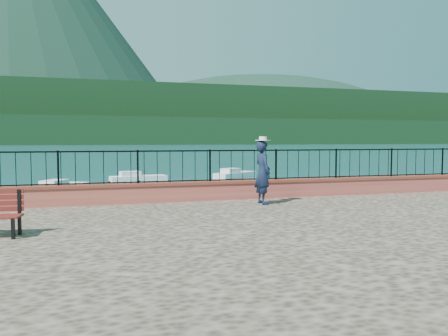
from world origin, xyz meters
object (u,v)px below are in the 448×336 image
boat_3 (61,185)px  boat_4 (138,176)px  person (263,172)px  boat_2 (318,185)px  boat_0 (11,215)px  boat_1 (193,197)px  boat_5 (235,173)px

boat_3 → boat_4: 7.36m
person → boat_2: person is taller
boat_0 → boat_4: 16.76m
person → boat_2: (7.92, 11.11, -1.72)m
boat_1 → boat_3: 9.71m
boat_1 → boat_3: (-6.34, 7.35, 0.00)m
person → boat_5: size_ratio=0.43×
person → boat_5: bearing=-20.2°
person → boat_3: 16.87m
person → boat_5: (6.37, 22.16, -1.72)m
boat_2 → boat_5: (-1.55, 11.05, 0.00)m
boat_0 → boat_5: (13.92, 16.99, 0.00)m
person → boat_0: (-7.55, 5.16, -1.72)m
person → boat_1: person is taller
boat_0 → boat_5: same height
boat_3 → boat_5: (12.97, 6.72, 0.00)m
boat_1 → boat_2: 8.72m
person → boat_1: bearing=-2.3°
boat_5 → boat_1: bearing=-150.3°
boat_2 → boat_0: bearing=-162.6°
boat_4 → person: bearing=-94.3°
boat_0 → boat_2: same height
boat_3 → boat_5: size_ratio=0.99×
boat_4 → boat_2: bearing=-54.3°
boat_0 → boat_1: size_ratio=0.91×
boat_2 → boat_3: same height
boat_4 → boat_5: (7.96, 1.34, 0.00)m
person → boat_4: (-1.59, 20.82, -1.72)m
person → boat_2: 13.75m
boat_0 → boat_1: (7.29, 2.92, 0.00)m
boat_0 → boat_2: size_ratio=0.99×
boat_2 → boat_5: 11.16m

